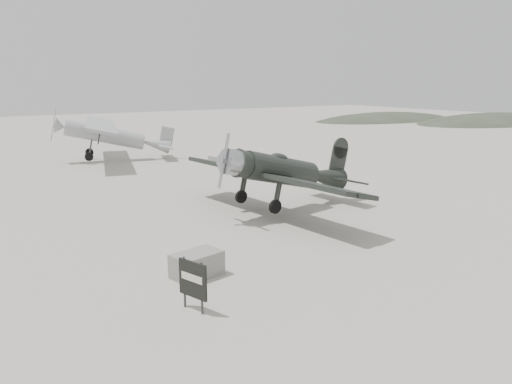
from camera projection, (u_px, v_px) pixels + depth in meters
ground at (266, 238)px, 19.31m from camera, size 160.00×160.00×0.00m
hill_east_north at (494, 122)px, 74.11m from camera, size 36.00×18.00×6.00m
hill_northeast at (386, 120)px, 78.62m from camera, size 32.00×16.00×5.20m
lowwing_monoplane at (286, 172)px, 23.04m from camera, size 7.77×10.88×3.50m
highwing_monoplane at (110, 132)px, 37.62m from camera, size 8.84×12.32×3.49m
equipment_block at (197, 264)px, 15.49m from camera, size 1.68×1.23×0.76m
sign_board at (193, 280)px, 13.05m from camera, size 0.36×0.96×1.42m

